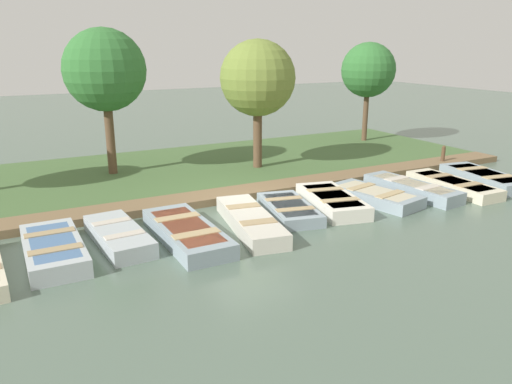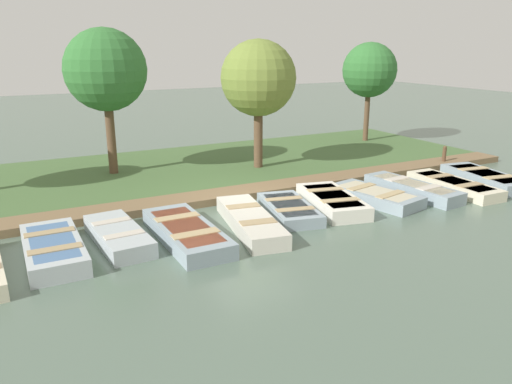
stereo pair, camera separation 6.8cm
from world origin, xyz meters
name	(u,v)px [view 2 (the right image)]	position (x,y,z in m)	size (l,w,h in m)	color
ground_plane	(251,208)	(0.00, 0.00, 0.00)	(80.00, 80.00, 0.00)	#566B5B
shore_bank	(191,170)	(-5.00, 0.00, 0.07)	(8.00, 24.00, 0.14)	#476638
dock_walkway	(233,194)	(-1.20, 0.00, 0.11)	(1.06, 23.50, 0.23)	brown
rowboat_2	(53,249)	(1.12, -5.57, 0.22)	(2.95, 1.21, 0.44)	#B2BCC1
rowboat_3	(118,235)	(0.94, -4.07, 0.21)	(2.83, 1.18, 0.42)	#B2BCC1
rowboat_4	(186,232)	(1.49, -2.53, 0.20)	(3.45, 1.26, 0.41)	#8C9EA8
rowboat_5	(250,221)	(1.51, -0.77, 0.21)	(3.60, 1.55, 0.43)	beige
rowboat_6	(289,209)	(1.03, 0.71, 0.17)	(2.82, 1.71, 0.34)	#8C9EA8
rowboat_7	(332,201)	(1.09, 2.15, 0.21)	(3.11, 1.83, 0.42)	silver
rowboat_8	(375,196)	(1.21, 3.67, 0.19)	(3.03, 1.82, 0.38)	#8C9EA8
rowboat_9	(412,189)	(1.17, 5.23, 0.20)	(3.39, 1.31, 0.41)	#8C9EA8
rowboat_10	(453,185)	(1.45, 6.78, 0.18)	(3.30, 1.14, 0.37)	beige
rowboat_11	(485,178)	(1.36, 8.42, 0.20)	(3.38, 1.74, 0.41)	#8C9EA8
mooring_post_far	(444,156)	(-1.11, 9.09, 0.43)	(0.15, 0.15, 0.84)	brown
park_tree_left	(105,71)	(-5.56, -2.78, 3.77)	(2.84, 2.84, 5.22)	brown
park_tree_center	(258,79)	(-3.96, 2.33, 3.44)	(2.77, 2.77, 4.85)	brown
park_tree_right	(369,70)	(-6.39, 9.51, 3.47)	(2.54, 2.54, 4.76)	brown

